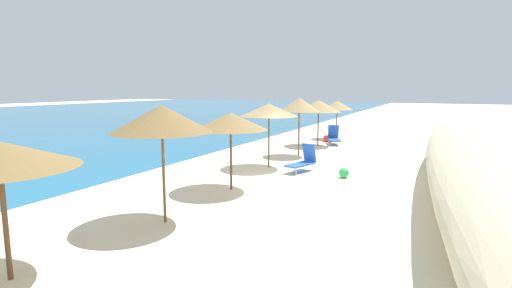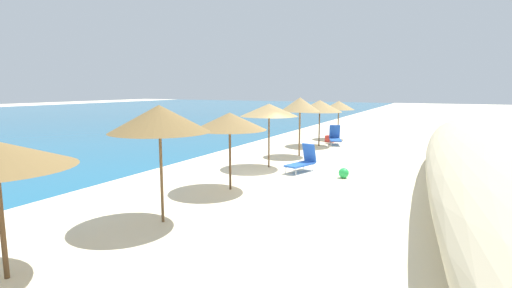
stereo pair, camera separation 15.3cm
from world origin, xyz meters
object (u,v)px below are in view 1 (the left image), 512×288
object	(u,v)px
beach_umbrella_3	(231,121)
lounge_chair_1	(303,161)
beach_umbrella_6	(319,106)
beach_umbrella_4	(269,110)
beach_umbrella_7	(337,105)
cooler_box	(329,139)
beach_ball	(344,173)
beach_umbrella_5	(299,105)
lounge_chair_0	(334,137)
beach_umbrella_2	(162,119)

from	to	relation	value
beach_umbrella_3	lounge_chair_1	world-z (taller)	beach_umbrella_3
beach_umbrella_6	beach_umbrella_4	bearing A→B (deg)	179.47
lounge_chair_1	beach_umbrella_7	bearing A→B (deg)	-66.24
beach_umbrella_4	cooler_box	world-z (taller)	beach_umbrella_4
beach_umbrella_3	beach_ball	xyz separation A→B (m)	(3.33, -3.03, -2.11)
beach_umbrella_5	lounge_chair_0	xyz separation A→B (m)	(4.70, -0.58, -2.12)
beach_umbrella_2	lounge_chair_1	bearing A→B (deg)	-9.24
beach_umbrella_6	cooler_box	size ratio (longest dim) A/B	4.79
beach_umbrella_5	beach_umbrella_6	size ratio (longest dim) A/B	1.09
beach_umbrella_7	lounge_chair_0	bearing A→B (deg)	-169.03
cooler_box	beach_ball	bearing A→B (deg)	-161.51
beach_umbrella_5	beach_umbrella_6	distance (m)	3.75
beach_umbrella_3	lounge_chair_1	size ratio (longest dim) A/B	1.65
beach_umbrella_6	lounge_chair_0	distance (m)	2.24
beach_umbrella_3	beach_umbrella_7	bearing A→B (deg)	0.38
beach_umbrella_2	beach_umbrella_6	world-z (taller)	beach_umbrella_2
beach_ball	beach_umbrella_5	bearing A→B (deg)	39.58
cooler_box	beach_umbrella_2	bearing A→B (deg)	-179.32
beach_umbrella_2	beach_umbrella_4	world-z (taller)	beach_umbrella_2
beach_umbrella_7	lounge_chair_0	size ratio (longest dim) A/B	1.58
lounge_chair_1	cooler_box	distance (m)	9.14
beach_umbrella_4	beach_umbrella_7	size ratio (longest dim) A/B	1.08
lounge_chair_1	beach_ball	world-z (taller)	lounge_chair_1
beach_umbrella_4	lounge_chair_1	world-z (taller)	beach_umbrella_4
beach_umbrella_2	beach_umbrella_6	distance (m)	14.49
beach_umbrella_3	lounge_chair_0	distance (m)	12.06
beach_umbrella_4	lounge_chair_0	world-z (taller)	beach_umbrella_4
beach_umbrella_2	beach_umbrella_5	world-z (taller)	beach_umbrella_2
beach_umbrella_2	beach_umbrella_5	size ratio (longest dim) A/B	1.02
beach_umbrella_3	cooler_box	world-z (taller)	beach_umbrella_3
beach_umbrella_5	cooler_box	distance (m)	6.06
beach_umbrella_4	beach_ball	xyz separation A→B (m)	(-0.60, -3.40, -2.27)
beach_umbrella_2	beach_umbrella_4	size ratio (longest dim) A/B	1.09
beach_umbrella_6	beach_ball	xyz separation A→B (m)	(-7.61, -3.33, -2.14)
lounge_chair_0	beach_ball	xyz separation A→B (m)	(-8.57, -2.62, -0.25)
beach_umbrella_6	lounge_chair_1	world-z (taller)	beach_umbrella_6
beach_umbrella_7	lounge_chair_1	bearing A→B (deg)	-172.89
beach_umbrella_6	beach_umbrella_7	size ratio (longest dim) A/B	1.06
lounge_chair_1	beach_ball	xyz separation A→B (m)	(-0.41, -1.78, -0.25)
beach_umbrella_3	beach_umbrella_5	distance (m)	7.21
beach_umbrella_4	beach_umbrella_5	bearing A→B (deg)	-3.46
beach_umbrella_5	lounge_chair_1	size ratio (longest dim) A/B	1.87
beach_umbrella_5	beach_umbrella_6	xyz separation A→B (m)	(3.74, 0.13, -0.23)
cooler_box	beach_umbrella_4	bearing A→B (deg)	178.47
beach_umbrella_2	cooler_box	bearing A→B (deg)	0.68
beach_umbrella_5	cooler_box	bearing A→B (deg)	-0.40
beach_umbrella_3	beach_umbrella_4	xyz separation A→B (m)	(3.94, 0.37, 0.16)
beach_umbrella_3	beach_umbrella_4	distance (m)	3.96
beach_umbrella_2	beach_umbrella_4	distance (m)	7.48
beach_umbrella_7	lounge_chair_1	size ratio (longest dim) A/B	1.62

